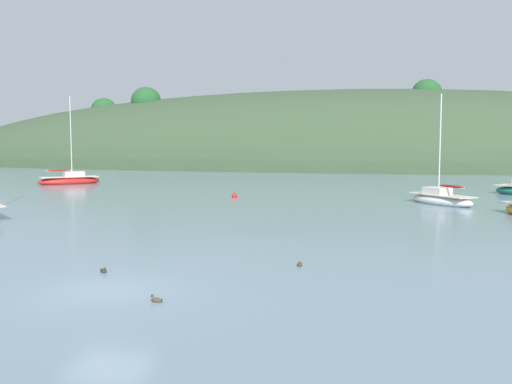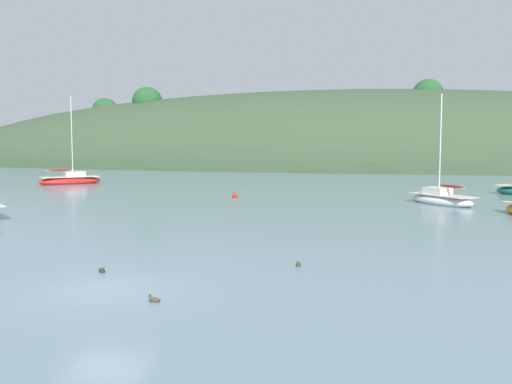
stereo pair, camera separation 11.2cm
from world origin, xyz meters
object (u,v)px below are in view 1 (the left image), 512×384
sailboat_teal_outer (441,199)px  duck_trailing (104,271)px  duck_lone_right (300,264)px  mooring_buoy_channel (234,196)px  duck_lone_left (156,300)px  sailboat_blue_center (69,180)px

sailboat_teal_outer → duck_trailing: bearing=-118.0°
sailboat_teal_outer → duck_lone_right: sailboat_teal_outer is taller
mooring_buoy_channel → duck_lone_left: bearing=-79.2°
mooring_buoy_channel → duck_trailing: bearing=-84.8°
duck_lone_right → duck_trailing: bearing=-158.6°
mooring_buoy_channel → duck_lone_right: bearing=-69.5°
mooring_buoy_channel → sailboat_blue_center: bearing=154.0°
sailboat_blue_center → sailboat_teal_outer: (35.65, -11.07, -0.03)m
sailboat_blue_center → duck_trailing: (22.58, -35.70, -0.34)m
duck_lone_right → mooring_buoy_channel: bearing=110.5°
mooring_buoy_channel → duck_trailing: mooring_buoy_channel is taller
mooring_buoy_channel → duck_trailing: 25.92m
sailboat_blue_center → duck_lone_left: 46.47m
sailboat_teal_outer → duck_lone_right: (-6.69, -22.13, -0.30)m
duck_trailing → duck_lone_left: bearing=-43.2°
sailboat_teal_outer → duck_trailing: (-13.07, -24.63, -0.30)m
sailboat_teal_outer → duck_lone_left: (-9.90, -27.61, -0.30)m
sailboat_teal_outer → sailboat_blue_center: bearing=162.7°
mooring_buoy_channel → duck_lone_left: 29.32m
duck_trailing → sailboat_teal_outer: bearing=62.0°
sailboat_blue_center → mooring_buoy_channel: 22.53m
duck_trailing → duck_lone_right: bearing=21.4°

